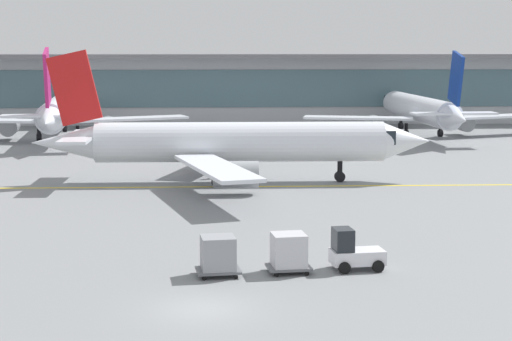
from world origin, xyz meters
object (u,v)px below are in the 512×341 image
at_px(gate_airplane_2, 420,110).
at_px(baggage_tug, 353,252).
at_px(taxiing_regional_jet, 235,143).
at_px(cargo_dolly_trailing, 218,255).
at_px(cargo_dolly_lead, 289,252).
at_px(gate_airplane_1, 59,112).

height_order(gate_airplane_2, baggage_tug, gate_airplane_2).
height_order(taxiing_regional_jet, cargo_dolly_trailing, taxiing_regional_jet).
xyz_separation_m(gate_airplane_2, cargo_dolly_trailing, (-24.55, -61.47, -2.04)).
bearing_deg(cargo_dolly_lead, cargo_dolly_trailing, -180.00).
bearing_deg(gate_airplane_1, gate_airplane_2, -93.17).
bearing_deg(gate_airplane_2, gate_airplane_1, 89.02).
distance_m(gate_airplane_1, gate_airplane_2, 42.81).
bearing_deg(gate_airplane_2, baggage_tug, 160.05).
distance_m(gate_airplane_1, baggage_tug, 63.84).
xyz_separation_m(gate_airplane_2, baggage_tug, (-17.89, -60.64, -2.20)).
bearing_deg(baggage_tug, cargo_dolly_lead, 180.00).
height_order(cargo_dolly_lead, cargo_dolly_trailing, same).
relative_size(baggage_tug, cargo_dolly_trailing, 1.21).
bearing_deg(cargo_dolly_trailing, baggage_tug, -0.00).
bearing_deg(taxiing_regional_jet, gate_airplane_1, 122.04).
xyz_separation_m(gate_airplane_1, taxiing_regional_jet, (19.68, -31.93, -0.03)).
relative_size(taxiing_regional_jet, cargo_dolly_trailing, 13.98).
xyz_separation_m(gate_airplane_1, baggage_tug, (24.88, -58.75, -2.31)).
height_order(gate_airplane_2, cargo_dolly_trailing, gate_airplane_2).
bearing_deg(taxiing_regional_jet, cargo_dolly_trailing, -92.64).
xyz_separation_m(taxiing_regional_jet, cargo_dolly_trailing, (-1.47, -27.64, -2.12)).
distance_m(gate_airplane_2, taxiing_regional_jet, 40.95).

